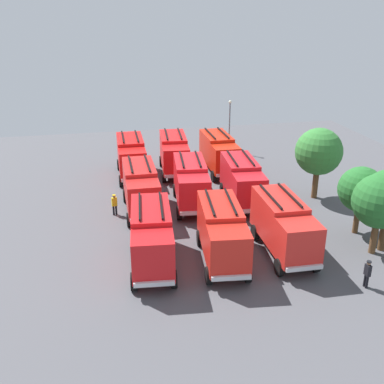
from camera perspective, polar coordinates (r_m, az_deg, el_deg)
ground_plane at (r=38.37m, az=-0.00°, el=-1.94°), size 54.11×54.11×0.00m
fire_truck_0 at (r=45.22m, az=-7.64°, el=4.56°), size 7.25×2.88×3.88m
fire_truck_1 at (r=37.08m, az=-6.45°, el=0.65°), size 7.23×2.82×3.88m
fire_truck_2 at (r=29.16m, az=-5.09°, el=-5.50°), size 7.40×3.31×3.88m
fire_truck_3 at (r=45.84m, az=-2.28°, el=4.98°), size 7.39×3.29×3.88m
fire_truck_4 at (r=37.94m, az=-0.14°, el=1.29°), size 7.43×3.40×3.88m
fire_truck_5 at (r=29.69m, az=3.78°, el=-4.94°), size 7.42×3.39×3.88m
fire_truck_6 at (r=46.14m, az=3.39°, el=5.07°), size 7.20×2.76×3.88m
fire_truck_7 at (r=38.53m, az=6.29°, el=1.49°), size 7.38×3.24×3.88m
fire_truck_8 at (r=31.15m, az=11.45°, el=-4.00°), size 7.26×2.89×3.88m
firefighter_0 at (r=37.14m, az=-9.70°, el=-1.45°), size 0.32×0.46×1.75m
firefighter_1 at (r=29.36m, az=21.14°, el=-9.41°), size 0.43×0.29×1.79m
tree_0 at (r=40.43m, az=15.61°, el=4.87°), size 4.04×4.04×6.26m
tree_1 at (r=34.98m, az=20.43°, el=0.29°), size 3.31×3.31×5.14m
tree_3 at (r=32.31m, az=22.51°, el=-1.11°), size 3.66×3.66×5.67m
traffic_cone_0 at (r=50.46m, az=5.76°, el=4.27°), size 0.40×0.40×0.56m
traffic_cone_1 at (r=48.47m, az=6.56°, el=3.54°), size 0.45×0.45×0.65m
lamppost at (r=52.94m, az=4.73°, el=8.80°), size 0.36×0.36×5.95m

